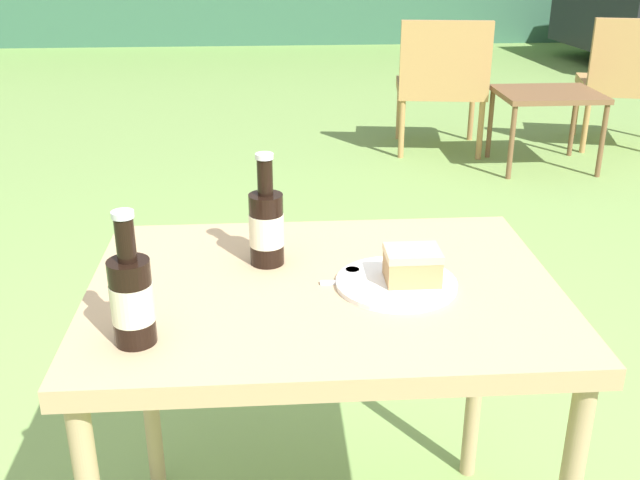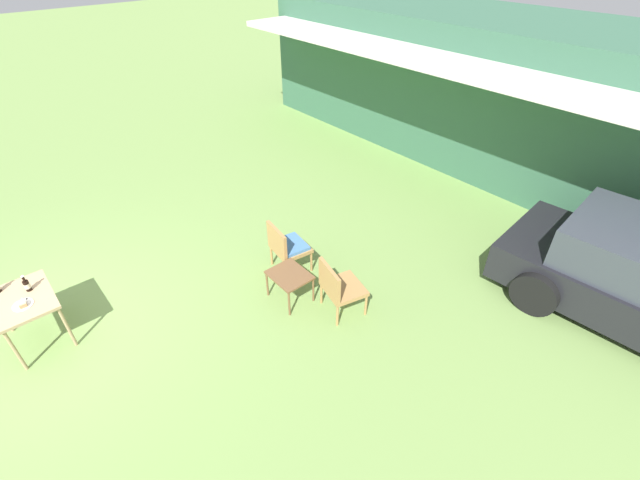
# 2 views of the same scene
# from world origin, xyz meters

# --- Properties ---
(wicker_chair_cushioned) EXTENTS (0.60, 0.57, 0.83)m
(wicker_chair_cushioned) POSITION_xyz_m (0.98, 3.32, 0.46)
(wicker_chair_cushioned) COLOR #B2844C
(wicker_chair_cushioned) RESTS_ON ground_plane
(wicker_chair_plain) EXTENTS (0.64, 0.62, 0.83)m
(wicker_chair_plain) POSITION_xyz_m (2.17, 3.30, 0.47)
(wicker_chair_plain) COLOR #B2844C
(wicker_chair_plain) RESTS_ON ground_plane
(garden_side_table) EXTENTS (0.58, 0.48, 0.45)m
(garden_side_table) POSITION_xyz_m (1.53, 2.95, 0.40)
(garden_side_table) COLOR brown
(garden_side_table) RESTS_ON ground_plane
(patio_table) EXTENTS (0.90, 0.66, 0.72)m
(patio_table) POSITION_xyz_m (0.00, 0.00, 0.64)
(patio_table) COLOR tan
(patio_table) RESTS_ON ground_plane
(cake_on_plate) EXTENTS (0.23, 0.23, 0.07)m
(cake_on_plate) POSITION_xyz_m (0.15, -0.02, 0.74)
(cake_on_plate) COLOR white
(cake_on_plate) RESTS_ON patio_table
(cola_bottle_near) EXTENTS (0.07, 0.07, 0.23)m
(cola_bottle_near) POSITION_xyz_m (-0.11, 0.11, 0.80)
(cola_bottle_near) COLOR black
(cola_bottle_near) RESTS_ON patio_table
(cola_bottle_far) EXTENTS (0.07, 0.07, 0.23)m
(cola_bottle_far) POSITION_xyz_m (-0.33, -0.19, 0.80)
(cola_bottle_far) COLOR black
(cola_bottle_far) RESTS_ON patio_table
(fork) EXTENTS (0.16, 0.01, 0.01)m
(fork) POSITION_xyz_m (0.07, 0.00, 0.72)
(fork) COLOR silver
(fork) RESTS_ON patio_table
(loose_bottle_cap) EXTENTS (0.03, 0.03, 0.01)m
(loose_bottle_cap) POSITION_xyz_m (0.06, 0.04, 0.72)
(loose_bottle_cap) COLOR silver
(loose_bottle_cap) RESTS_ON patio_table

